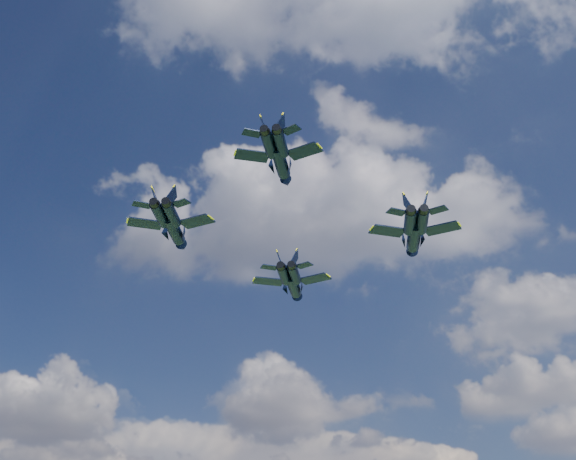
% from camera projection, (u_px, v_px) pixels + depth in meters
% --- Properties ---
extents(jet_lead, '(13.77, 17.58, 4.22)m').
position_uv_depth(jet_lead, '(294.00, 286.00, 126.03)').
color(jet_lead, black).
extents(jet_left, '(13.35, 17.30, 4.11)m').
position_uv_depth(jet_left, '(175.00, 230.00, 109.61)').
color(jet_left, black).
extents(jet_right, '(13.61, 17.57, 4.19)m').
position_uv_depth(jet_right, '(414.00, 238.00, 108.76)').
color(jet_right, black).
extents(jet_slot, '(11.57, 14.74, 3.54)m').
position_uv_depth(jet_slot, '(281.00, 163.00, 93.66)').
color(jet_slot, black).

